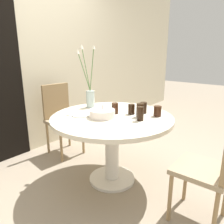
{
  "coord_description": "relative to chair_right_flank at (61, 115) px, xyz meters",
  "views": [
    {
      "loc": [
        -1.63,
        -1.32,
        1.35
      ],
      "look_at": [
        0.0,
        0.0,
        0.77
      ],
      "focal_mm": 35.0,
      "sensor_mm": 36.0,
      "label": 1
    }
  ],
  "objects": [
    {
      "name": "dining_table",
      "position": [
        -0.12,
        -0.98,
        0.05
      ],
      "size": [
        1.22,
        1.22,
        0.73
      ],
      "color": "beige",
      "rests_on": "ground_plane"
    },
    {
      "name": "wall_back",
      "position": [
        -0.12,
        0.4,
        0.77
      ],
      "size": [
        8.0,
        0.05,
        2.6
      ],
      "color": "beige",
      "rests_on": "ground_plane"
    },
    {
      "name": "drink_glass_4",
      "position": [
        0.16,
        -1.33,
        0.24
      ],
      "size": [
        0.08,
        0.08,
        0.1
      ],
      "color": "#33190C",
      "rests_on": "dining_table"
    },
    {
      "name": "birthday_cake",
      "position": [
        -0.21,
        -0.93,
        0.23
      ],
      "size": [
        0.25,
        0.25,
        0.12
      ],
      "color": "white",
      "rests_on": "dining_table"
    },
    {
      "name": "flower_vase",
      "position": [
        -0.0,
        -0.55,
        0.38
      ],
      "size": [
        0.17,
        0.28,
        0.7
      ],
      "color": "#B2C6C1",
      "rests_on": "dining_table"
    },
    {
      "name": "drink_glass_0",
      "position": [
        0.06,
        -1.09,
        0.25
      ],
      "size": [
        0.07,
        0.07,
        0.1
      ],
      "color": "black",
      "rests_on": "dining_table"
    },
    {
      "name": "side_plate",
      "position": [
        -0.31,
        -0.73,
        0.2
      ],
      "size": [
        0.17,
        0.17,
        0.01
      ],
      "color": "silver",
      "rests_on": "dining_table"
    },
    {
      "name": "ground_plane",
      "position": [
        -0.12,
        -0.98,
        -0.53
      ],
      "size": [
        16.0,
        16.0,
        0.0
      ],
      "primitive_type": "plane",
      "color": "gray"
    },
    {
      "name": "chair_near_front",
      "position": [
        -0.11,
        -1.96,
        0.0
      ],
      "size": [
        0.4,
        0.4,
        0.93
      ],
      "rotation": [
        0.0,
        0.0,
        3.15
      ],
      "color": "#9E896B",
      "rests_on": "ground_plane"
    },
    {
      "name": "chair_right_flank",
      "position": [
        0.0,
        0.0,
        0.0
      ],
      "size": [
        0.44,
        0.44,
        0.93
      ],
      "rotation": [
        0.0,
        0.0,
        -0.12
      ],
      "color": "#9E896B",
      "rests_on": "ground_plane"
    },
    {
      "name": "drink_glass_3",
      "position": [
        0.03,
        -1.21,
        0.26
      ],
      "size": [
        0.07,
        0.07,
        0.13
      ],
      "color": "black",
      "rests_on": "dining_table"
    },
    {
      "name": "drink_glass_1",
      "position": [
        -0.03,
        -0.95,
        0.25
      ],
      "size": [
        0.07,
        0.07,
        0.11
      ],
      "color": "#33190C",
      "rests_on": "dining_table"
    },
    {
      "name": "drink_glass_5",
      "position": [
        -0.06,
        -1.27,
        0.26
      ],
      "size": [
        0.06,
        0.06,
        0.13
      ],
      "color": "black",
      "rests_on": "dining_table"
    },
    {
      "name": "drink_glass_2",
      "position": [
        0.17,
        -1.17,
        0.25
      ],
      "size": [
        0.07,
        0.07,
        0.12
      ],
      "color": "black",
      "rests_on": "dining_table"
    }
  ]
}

